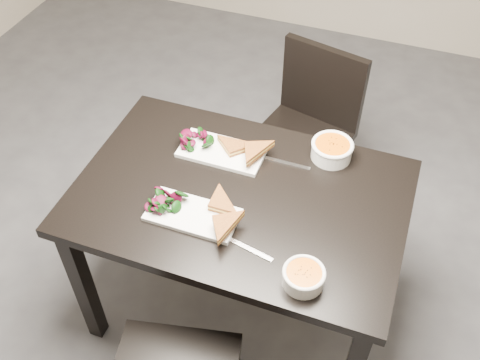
{
  "coord_description": "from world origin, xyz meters",
  "views": [
    {
      "loc": [
        0.43,
        -1.24,
        2.23
      ],
      "look_at": [
        -0.04,
        0.04,
        0.82
      ],
      "focal_mm": 41.55,
      "sensor_mm": 36.0,
      "label": 1
    }
  ],
  "objects": [
    {
      "name": "ground",
      "position": [
        0.0,
        0.0,
        0.0
      ],
      "size": [
        5.0,
        5.0,
        0.0
      ],
      "primitive_type": "plane",
      "color": "#47474C",
      "rests_on": "ground"
    },
    {
      "name": "table",
      "position": [
        -0.04,
        0.04,
        0.65
      ],
      "size": [
        1.2,
        0.8,
        0.75
      ],
      "color": "black",
      "rests_on": "ground"
    },
    {
      "name": "chair_far",
      "position": [
        0.03,
        0.82,
        0.48
      ],
      "size": [
        0.51,
        0.51,
        0.85
      ],
      "rotation": [
        0.0,
        0.0,
        -0.24
      ],
      "color": "black",
      "rests_on": "ground"
    },
    {
      "name": "plate_near",
      "position": [
        -0.16,
        -0.11,
        0.76
      ],
      "size": [
        0.32,
        0.16,
        0.02
      ],
      "primitive_type": "cube",
      "color": "white",
      "rests_on": "table"
    },
    {
      "name": "sandwich_near",
      "position": [
        -0.09,
        -0.1,
        0.79
      ],
      "size": [
        0.16,
        0.12,
        0.05
      ],
      "primitive_type": null,
      "rotation": [
        0.0,
        0.0,
        0.0
      ],
      "color": "#A56122",
      "rests_on": "plate_near"
    },
    {
      "name": "salad_near",
      "position": [
        -0.26,
        -0.11,
        0.79
      ],
      "size": [
        0.1,
        0.09,
        0.04
      ],
      "primitive_type": null,
      "color": "black",
      "rests_on": "plate_near"
    },
    {
      "name": "soup_bowl_near",
      "position": [
        0.28,
        -0.25,
        0.78
      ],
      "size": [
        0.14,
        0.14,
        0.06
      ],
      "color": "white",
      "rests_on": "table"
    },
    {
      "name": "cutlery_near",
      "position": [
        0.07,
        -0.18,
        0.75
      ],
      "size": [
        0.18,
        0.05,
        0.0
      ],
      "primitive_type": "cube",
      "rotation": [
        0.0,
        0.0,
        -0.21
      ],
      "color": "silver",
      "rests_on": "table"
    },
    {
      "name": "plate_far",
      "position": [
        -0.18,
        0.22,
        0.76
      ],
      "size": [
        0.33,
        0.16,
        0.02
      ],
      "primitive_type": "cube",
      "color": "white",
      "rests_on": "table"
    },
    {
      "name": "sandwich_far",
      "position": [
        -0.12,
        0.2,
        0.79
      ],
      "size": [
        0.2,
        0.2,
        0.05
      ],
      "primitive_type": null,
      "rotation": [
        0.0,
        0.0,
        0.81
      ],
      "color": "#A56122",
      "rests_on": "plate_far"
    },
    {
      "name": "salad_far",
      "position": [
        -0.28,
        0.22,
        0.79
      ],
      "size": [
        0.1,
        0.09,
        0.05
      ],
      "primitive_type": null,
      "color": "black",
      "rests_on": "plate_far"
    },
    {
      "name": "soup_bowl_far",
      "position": [
        0.22,
        0.35,
        0.79
      ],
      "size": [
        0.16,
        0.16,
        0.07
      ],
      "color": "white",
      "rests_on": "table"
    },
    {
      "name": "cutlery_far",
      "position": [
        0.08,
        0.25,
        0.75
      ],
      "size": [
        0.18,
        0.02,
        0.0
      ],
      "primitive_type": "cube",
      "rotation": [
        0.0,
        0.0,
        -0.0
      ],
      "color": "silver",
      "rests_on": "table"
    }
  ]
}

